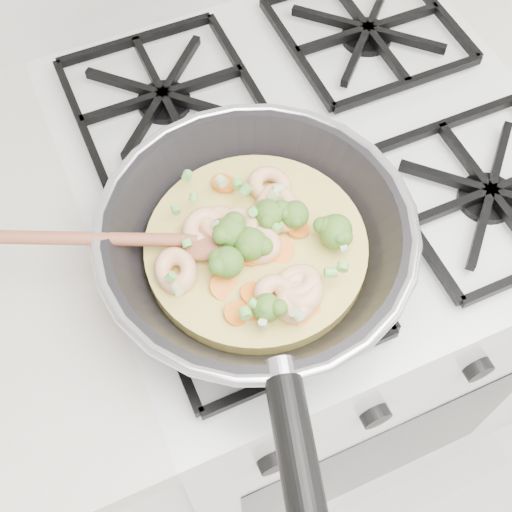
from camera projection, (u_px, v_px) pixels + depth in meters
name	position (u px, v px, depth m)	size (l,w,h in m)	color
stove	(299.00, 304.00, 1.23)	(0.60, 0.60, 0.92)	silver
skillet	(256.00, 246.00, 0.71)	(0.50, 0.51, 0.10)	black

